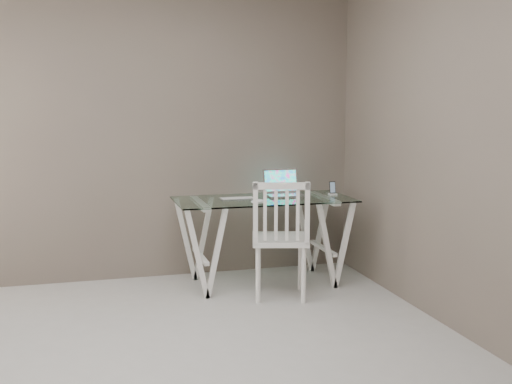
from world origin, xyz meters
TOP-DOWN VIEW (x-y plane):
  - room at (-0.06, 0.02)m, footprint 4.50×4.52m
  - desk at (1.05, 1.76)m, footprint 1.50×0.70m
  - chair at (1.06, 1.30)m, footprint 0.54×0.54m
  - laptop at (1.27, 1.91)m, footprint 0.32×0.27m
  - keyboard at (0.83, 1.80)m, footprint 0.29×0.13m
  - mouse at (0.93, 1.50)m, footprint 0.12×0.07m
  - phone_dock at (1.70, 1.81)m, footprint 0.06×0.06m

SIDE VIEW (x-z plane):
  - desk at x=1.05m, z-range 0.01..0.76m
  - chair at x=1.06m, z-range 0.05..1.01m
  - keyboard at x=0.83m, z-range 0.75..0.75m
  - mouse at x=0.93m, z-range 0.75..0.78m
  - phone_dock at x=1.70m, z-range 0.72..0.84m
  - laptop at x=1.27m, z-range 0.69..0.91m
  - room at x=-0.06m, z-range 0.36..3.07m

